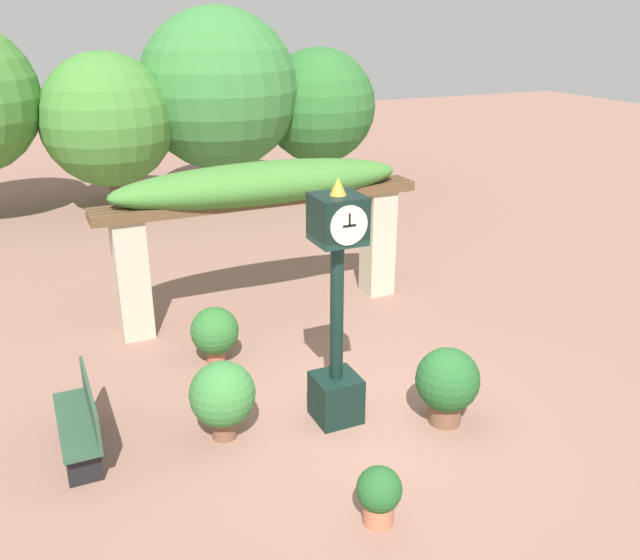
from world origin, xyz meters
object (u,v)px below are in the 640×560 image
Objects in this scene: pedestal_clock at (337,312)px; potted_plant_far_left at (215,332)px; potted_plant_near_left at (379,493)px; park_bench at (82,420)px; potted_plant_near_right at (447,383)px; potted_plant_far_right at (222,396)px.

potted_plant_far_left is (-0.99, 2.15, -1.03)m from pedestal_clock.
park_bench reaches higher than potted_plant_near_left.
potted_plant_near_right is 2.83m from potted_plant_far_right.
pedestal_clock is 3.15× the size of potted_plant_far_right.
park_bench is (-2.63, 2.53, 0.08)m from potted_plant_near_left.
potted_plant_near_left is at bearing -64.62° from potted_plant_far_right.
potted_plant_near_right is at bearing 73.60° from park_bench.
potted_plant_far_left is 2.00m from potted_plant_far_right.
potted_plant_near_left is 3.66m from park_bench.
potted_plant_far_left reaches higher than potted_plant_near_left.
potted_plant_near_left is at bearing -143.05° from potted_plant_near_right.
potted_plant_near_right is 4.50m from park_bench.
potted_plant_near_right reaches higher than park_bench.
pedestal_clock is 3.31m from park_bench.
potted_plant_far_right is at bearing 172.13° from pedestal_clock.
potted_plant_far_left is at bearing 126.53° from park_bench.
pedestal_clock reaches higher than park_bench.
pedestal_clock is 2.08× the size of park_bench.
potted_plant_far_right is (-1.45, 0.20, -0.94)m from pedestal_clock.
potted_plant_far_left is 0.86× the size of potted_plant_far_right.
park_bench is (-4.31, 1.27, -0.15)m from potted_plant_near_right.
potted_plant_far_right is 1.68m from park_bench.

